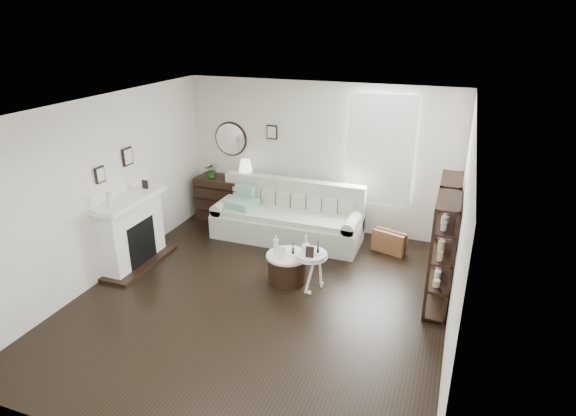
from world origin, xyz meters
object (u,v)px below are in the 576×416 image
at_px(dresser, 229,199).
at_px(drum_table, 288,268).
at_px(sofa, 288,220).
at_px(pedestal_table, 311,256).

height_order(dresser, drum_table, dresser).
height_order(sofa, pedestal_table, sofa).
bearing_deg(dresser, sofa, -15.96).
relative_size(sofa, drum_table, 4.13).
height_order(drum_table, pedestal_table, pedestal_table).
bearing_deg(dresser, drum_table, -44.34).
relative_size(drum_table, pedestal_table, 1.10).
distance_m(dresser, drum_table, 2.64).
distance_m(sofa, pedestal_table, 1.79).
bearing_deg(sofa, pedestal_table, -59.26).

